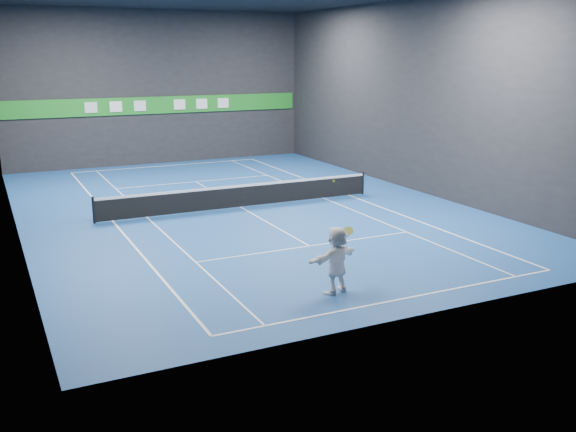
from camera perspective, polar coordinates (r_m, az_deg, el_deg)
name	(u,v)px	position (r m, az deg, el deg)	size (l,w,h in m)	color
ground	(241,207)	(27.90, -4.19, 0.77)	(26.00, 26.00, 0.00)	navy
wall_back	(159,88)	(39.57, -11.43, 11.09)	(18.00, 0.10, 9.00)	black
wall_front	(439,139)	(15.90, 13.24, 6.70)	(18.00, 0.10, 9.00)	black
wall_left	(5,111)	(25.35, -23.86, 8.56)	(0.10, 26.00, 9.00)	black
wall_right	(415,96)	(31.63, 11.24, 10.38)	(0.10, 26.00, 9.00)	black
baseline_near	(403,299)	(17.87, 10.19, -7.25)	(10.98, 0.08, 0.01)	white
baseline_far	(167,166)	(38.99, -10.69, 4.43)	(10.98, 0.08, 0.01)	white
sideline_doubles_left	(113,221)	(26.45, -15.30, -0.46)	(0.08, 23.78, 0.01)	white
sideline_doubles_right	(350,196)	(30.30, 5.50, 1.82)	(0.08, 23.78, 0.01)	white
sideline_singles_left	(147,218)	(26.72, -12.40, -0.14)	(0.06, 23.78, 0.01)	white
sideline_singles_right	(324,198)	(29.62, 3.22, 1.58)	(0.06, 23.78, 0.01)	white
service_line_near	(309,246)	(22.28, 1.92, -2.68)	(8.23, 0.06, 0.01)	white
service_line_far	(196,182)	(33.81, -8.21, 3.04)	(8.23, 0.06, 0.01)	white
center_service_line	(241,207)	(27.90, -4.19, 0.77)	(0.06, 12.80, 0.01)	white
player	(336,260)	(17.80, 4.32, -3.91)	(1.76, 0.56, 1.90)	white
tennis_ball	(334,181)	(17.14, 4.11, 3.11)	(0.06, 0.06, 0.06)	yellow
tennis_net	(241,195)	(27.78, -4.21, 1.85)	(12.50, 0.10, 1.07)	black
sponsor_banner	(160,105)	(39.57, -11.33, 9.64)	(17.64, 0.11, 1.00)	#1D8623
tennis_racket	(345,234)	(17.78, 5.10, -1.63)	(0.50, 0.38, 0.54)	red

